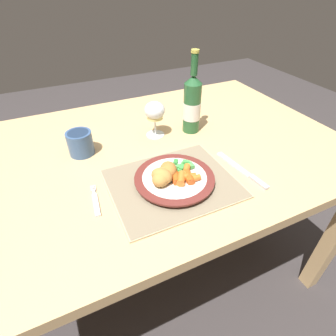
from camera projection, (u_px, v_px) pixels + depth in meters
The scene contains 12 objects.
ground_plane at pixel (157, 265), 1.39m from camera, with size 6.00×6.00×0.00m, color #383333.
dining_table at pixel (153, 167), 0.99m from camera, with size 1.41×0.92×0.74m.
placemat at pixel (172, 183), 0.78m from camera, with size 0.37×0.30×0.01m.
dinner_plate at pixel (174, 179), 0.77m from camera, with size 0.24×0.24×0.02m.
breaded_croquettes at pixel (163, 174), 0.74m from camera, with size 0.10×0.10×0.04m.
green_beans_pile at pixel (182, 167), 0.80m from camera, with size 0.07×0.08×0.02m.
glazed_carrots at pixel (185, 177), 0.75m from camera, with size 0.08×0.08×0.02m.
fork at pixel (96, 202), 0.72m from camera, with size 0.03×0.13×0.01m.
table_knife at pixel (246, 173), 0.82m from camera, with size 0.04×0.22×0.01m.
wine_glass at pixel (155, 112), 0.95m from camera, with size 0.08×0.08×0.14m.
bottle at pixel (192, 104), 0.97m from camera, with size 0.07×0.07×0.30m.
drinking_cup at pixel (80, 143), 0.89m from camera, with size 0.08×0.08×0.08m.
Camera 1 is at (-0.28, -0.74, 1.25)m, focal length 28.00 mm.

